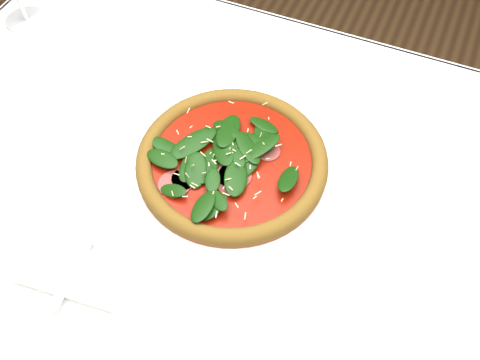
% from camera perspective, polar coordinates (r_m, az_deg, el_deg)
% --- Properties ---
extents(ground, '(6.00, 6.00, 0.00)m').
position_cam_1_polar(ground, '(1.47, 0.08, -17.83)').
color(ground, brown).
rests_on(ground, ground).
extents(dining_table, '(1.21, 0.81, 0.75)m').
position_cam_1_polar(dining_table, '(0.87, 0.12, -4.90)').
color(dining_table, silver).
rests_on(dining_table, ground).
extents(plate, '(0.33, 0.33, 0.01)m').
position_cam_1_polar(plate, '(0.81, -0.84, 1.45)').
color(plate, white).
rests_on(plate, dining_table).
extents(pizza, '(0.34, 0.34, 0.04)m').
position_cam_1_polar(pizza, '(0.79, -0.86, 2.27)').
color(pizza, '#955B24').
rests_on(pizza, plate).
extents(napkin, '(0.15, 0.08, 0.01)m').
position_cam_1_polar(napkin, '(0.75, -17.30, -9.58)').
color(napkin, silver).
rests_on(napkin, dining_table).
extents(fork, '(0.03, 0.14, 0.00)m').
position_cam_1_polar(fork, '(0.75, -16.57, -7.65)').
color(fork, '#BBBCC0').
rests_on(fork, napkin).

